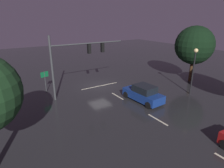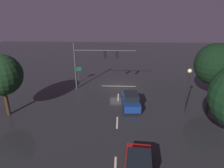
# 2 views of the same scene
# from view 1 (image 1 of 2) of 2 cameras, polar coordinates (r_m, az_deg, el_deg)

# --- Properties ---
(ground_plane) EXTENTS (80.00, 80.00, 0.00)m
(ground_plane) POSITION_cam_1_polar(r_m,az_deg,el_deg) (23.87, -3.74, -0.50)
(ground_plane) COLOR #232326
(traffic_signal_assembly) EXTENTS (8.24, 0.47, 6.46)m
(traffic_signal_assembly) POSITION_cam_1_polar(r_m,az_deg,el_deg) (20.26, -10.38, 8.38)
(traffic_signal_assembly) COLOR #383A3D
(traffic_signal_assembly) RESTS_ON ground_plane
(lane_dash_far) EXTENTS (0.16, 2.20, 0.01)m
(lane_dash_far) POSITION_cam_1_polar(r_m,az_deg,el_deg) (20.68, 1.63, -3.63)
(lane_dash_far) COLOR beige
(lane_dash_far) RESTS_ON ground_plane
(lane_dash_mid) EXTENTS (0.16, 2.20, 0.01)m
(lane_dash_mid) POSITION_cam_1_polar(r_m,az_deg,el_deg) (16.56, 13.50, -10.32)
(lane_dash_mid) COLOR beige
(lane_dash_mid) RESTS_ON ground_plane
(stop_bar) EXTENTS (5.00, 0.16, 0.01)m
(stop_bar) POSITION_cam_1_polar(r_m,az_deg,el_deg) (23.78, -3.61, -0.56)
(stop_bar) COLOR beige
(stop_bar) RESTS_ON ground_plane
(car_approaching) EXTENTS (2.14, 4.46, 1.70)m
(car_approaching) POSITION_cam_1_polar(r_m,az_deg,el_deg) (19.45, 9.31, -2.86)
(car_approaching) COLOR navy
(car_approaching) RESTS_ON ground_plane
(street_lamp_left_kerb) EXTENTS (0.44, 0.44, 5.03)m
(street_lamp_left_kerb) POSITION_cam_1_polar(r_m,az_deg,el_deg) (22.02, 23.33, 5.83)
(street_lamp_left_kerb) COLOR black
(street_lamp_left_kerb) RESTS_ON ground_plane
(route_sign) EXTENTS (0.88, 0.32, 2.44)m
(route_sign) POSITION_cam_1_polar(r_m,az_deg,el_deg) (22.48, -19.42, 1.90)
(route_sign) COLOR #383A3D
(route_sign) RESTS_ON ground_plane
(tree_left_far) EXTENTS (4.80, 4.80, 7.15)m
(tree_left_far) POSITION_cam_1_polar(r_m,az_deg,el_deg) (26.61, 23.35, 10.56)
(tree_left_far) COLOR #382314
(tree_left_far) RESTS_ON ground_plane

